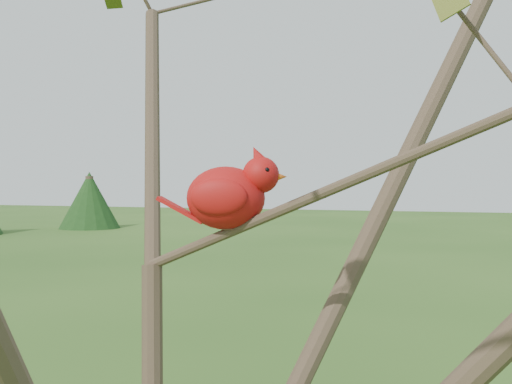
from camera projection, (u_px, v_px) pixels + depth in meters
crabapple_tree at (159, 164)px, 0.96m from camera, size 2.35×2.05×2.95m
cardinal at (230, 195)px, 1.05m from camera, size 0.22×0.12×0.15m
distant_trees at (507, 191)px, 23.75m from camera, size 38.53×14.39×3.73m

